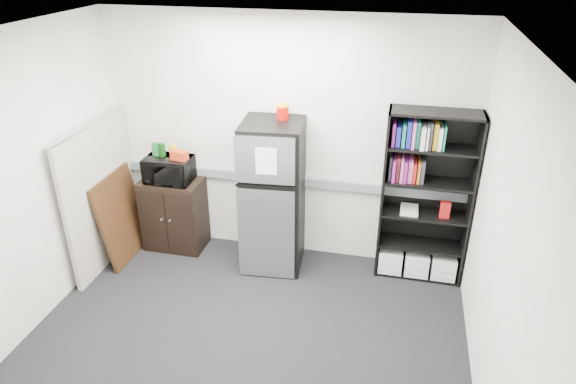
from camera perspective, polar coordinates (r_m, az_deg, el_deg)
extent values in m
plane|color=black|center=(4.85, -5.26, -17.00)|extent=(4.00, 4.00, 0.00)
cube|color=silver|center=(5.57, -0.35, 5.68)|extent=(4.00, 0.02, 2.70)
cube|color=silver|center=(3.95, 22.85, -5.98)|extent=(0.02, 3.50, 2.70)
cube|color=silver|center=(5.02, -28.26, -0.13)|extent=(0.02, 3.50, 2.70)
cube|color=white|center=(3.58, -7.10, 16.14)|extent=(4.00, 3.50, 0.02)
cube|color=gray|center=(5.72, -0.41, 1.36)|extent=(3.92, 0.05, 0.10)
cube|color=white|center=(5.58, -3.90, 7.85)|extent=(0.14, 0.00, 0.10)
cube|color=black|center=(5.44, 10.47, -0.22)|extent=(0.02, 0.34, 1.85)
cube|color=black|center=(5.49, 19.59, -1.13)|extent=(0.02, 0.34, 1.85)
cube|color=black|center=(5.59, 15.03, 0.06)|extent=(0.90, 0.02, 1.85)
cube|color=black|center=(5.11, 16.25, 8.45)|extent=(0.90, 0.34, 0.02)
cube|color=black|center=(5.91, 14.02, -8.51)|extent=(0.85, 0.32, 0.03)
cube|color=black|center=(5.72, 14.40, -5.63)|extent=(0.85, 0.32, 0.03)
cube|color=black|center=(5.53, 14.83, -2.38)|extent=(0.85, 0.32, 0.02)
cube|color=black|center=(5.37, 15.28, 1.08)|extent=(0.85, 0.32, 0.02)
cube|color=black|center=(5.23, 15.76, 4.74)|extent=(0.85, 0.32, 0.02)
cube|color=white|center=(5.81, 11.35, -7.19)|extent=(0.25, 0.30, 0.25)
cube|color=white|center=(5.82, 14.12, -7.45)|extent=(0.25, 0.30, 0.25)
cube|color=white|center=(5.84, 16.87, -7.70)|extent=(0.25, 0.30, 0.25)
cube|color=#A19A8F|center=(5.94, -20.03, -0.41)|extent=(0.05, 1.30, 1.60)
cube|color=#B2B2B7|center=(5.65, -21.29, 6.93)|extent=(0.06, 1.30, 0.02)
cube|color=black|center=(6.15, -12.50, -2.35)|extent=(0.69, 0.43, 0.86)
cube|color=black|center=(6.05, -14.76, -3.14)|extent=(0.32, 0.01, 0.76)
cube|color=black|center=(5.91, -11.91, -3.53)|extent=(0.32, 0.01, 0.76)
cylinder|color=#B2B2B7|center=(5.96, -13.89, -2.99)|extent=(0.02, 0.02, 0.02)
cylinder|color=#B2B2B7|center=(5.92, -13.02, -3.10)|extent=(0.02, 0.02, 0.02)
imported|color=black|center=(5.88, -13.11, 2.44)|extent=(0.52, 0.36, 0.29)
cube|color=#1B6131|center=(5.89, -14.47, 4.63)|extent=(0.08, 0.06, 0.15)
cube|color=#0D3B0D|center=(5.86, -13.88, 4.59)|extent=(0.08, 0.07, 0.15)
cube|color=gold|center=(5.80, -12.62, 4.45)|extent=(0.08, 0.06, 0.14)
cube|color=red|center=(5.73, -11.99, 4.02)|extent=(0.20, 0.13, 0.10)
cube|color=black|center=(5.51, -1.63, -0.57)|extent=(0.67, 0.67, 1.65)
cube|color=#B0AFB4|center=(4.99, -2.63, 3.50)|extent=(0.60, 0.07, 0.49)
cube|color=#B0AFB4|center=(5.38, -2.45, -4.76)|extent=(0.60, 0.07, 1.05)
cube|color=black|center=(5.10, -2.60, 0.55)|extent=(0.60, 0.06, 0.03)
cube|color=white|center=(4.97, -2.45, 3.41)|extent=(0.21, 0.02, 0.28)
cube|color=black|center=(5.19, -1.74, 7.65)|extent=(0.67, 0.67, 0.02)
cylinder|color=#AD0D08|center=(5.25, -0.60, 8.90)|extent=(0.12, 0.12, 0.15)
cylinder|color=gold|center=(5.23, -0.61, 9.81)|extent=(0.13, 0.13, 0.02)
cube|color=black|center=(6.09, -18.04, -2.59)|extent=(0.22, 0.78, 1.00)
cube|color=beige|center=(6.08, -17.84, -2.62)|extent=(0.15, 0.66, 0.84)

